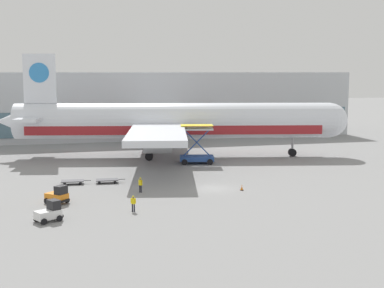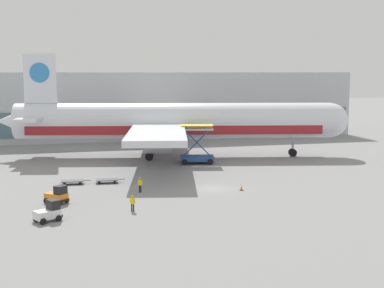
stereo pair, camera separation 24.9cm
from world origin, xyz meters
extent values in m
plane|color=gray|center=(0.00, 0.00, 0.00)|extent=(400.00, 400.00, 0.00)
cube|color=#B2B7BC|center=(0.64, 55.68, 7.00)|extent=(90.00, 18.00, 14.00)
cube|color=slate|center=(0.64, 46.58, 3.85)|extent=(88.20, 0.20, 4.90)
cylinder|color=silver|center=(0.77, 24.87, 6.10)|extent=(52.07, 16.47, 5.80)
cube|color=maroon|center=(0.77, 24.87, 4.79)|extent=(47.98, 15.50, 1.45)
sphere|color=silver|center=(26.20, 19.47, 6.10)|extent=(5.68, 5.68, 5.68)
cone|color=silver|center=(-24.67, 30.27, 6.10)|extent=(7.39, 6.72, 5.51)
cube|color=silver|center=(-20.60, 29.40, 13.00)|extent=(5.18, 1.51, 8.00)
cylinder|color=#3384CC|center=(-20.60, 29.40, 13.96)|extent=(3.24, 1.20, 3.20)
cube|color=silver|center=(-21.61, 29.62, 6.68)|extent=(6.22, 13.46, 0.50)
cube|color=silver|center=(-1.78, 25.41, 5.38)|extent=(17.80, 48.61, 0.90)
cylinder|color=#9EA0A5|center=(-3.87, 15.55, 3.58)|extent=(4.69, 3.61, 2.80)
cylinder|color=#9EA0A5|center=(0.32, 35.27, 3.58)|extent=(4.69, 3.61, 2.80)
cylinder|color=#9EA0A5|center=(20.10, 20.76, 2.65)|extent=(0.36, 0.36, 4.00)
cylinder|color=black|center=(20.10, 20.76, 0.65)|extent=(1.46, 1.15, 1.30)
cylinder|color=#9EA0A5|center=(-3.97, 22.60, 2.65)|extent=(0.36, 0.36, 4.00)
cylinder|color=black|center=(-3.97, 22.60, 0.65)|extent=(1.46, 1.15, 1.30)
cylinder|color=#9EA0A5|center=(-2.64, 28.86, 2.65)|extent=(0.36, 0.36, 4.00)
cylinder|color=black|center=(-2.64, 28.86, 0.65)|extent=(1.46, 1.15, 1.30)
cube|color=#284C99|center=(2.73, 17.98, 0.80)|extent=(5.71, 4.01, 0.70)
cube|color=#B2B2B7|center=(2.73, 17.98, 5.40)|extent=(5.42, 3.81, 0.30)
cube|color=yellow|center=(2.73, 17.98, 5.95)|extent=(5.42, 3.81, 0.08)
cube|color=#284C99|center=(2.73, 17.98, 3.27)|extent=(4.21, 1.04, 4.36)
cube|color=#284C99|center=(2.73, 17.98, 3.27)|extent=(4.21, 1.04, 4.36)
cylinder|color=black|center=(4.95, 19.05, 0.45)|extent=(0.96, 0.54, 0.90)
cylinder|color=black|center=(4.33, 16.11, 0.45)|extent=(0.96, 0.54, 0.90)
cylinder|color=black|center=(1.14, 19.86, 0.45)|extent=(0.96, 0.54, 0.90)
cylinder|color=black|center=(0.51, 16.92, 0.45)|extent=(0.96, 0.54, 0.90)
cube|color=orange|center=(-18.46, -2.84, 0.70)|extent=(2.62, 2.61, 0.80)
cube|color=black|center=(-17.99, -3.30, 1.55)|extent=(1.51, 1.51, 0.90)
cube|color=black|center=(-17.58, -3.70, 0.42)|extent=(1.00, 1.01, 0.24)
cylinder|color=black|center=(-17.39, -2.91, 0.30)|extent=(0.60, 0.59, 0.60)
cylinder|color=black|center=(-18.37, -3.90, 0.30)|extent=(0.60, 0.59, 0.60)
cylinder|color=black|center=(-18.54, -1.78, 0.30)|extent=(0.60, 0.59, 0.60)
cylinder|color=black|center=(-19.52, -2.77, 0.30)|extent=(0.60, 0.59, 0.60)
cube|color=silver|center=(-19.30, -10.02, 0.70)|extent=(2.69, 2.34, 0.80)
cube|color=black|center=(-18.73, -9.70, 1.55)|extent=(1.39, 1.52, 0.90)
cube|color=black|center=(-18.23, -9.42, 0.42)|extent=(0.75, 1.18, 0.24)
cylinder|color=black|center=(-18.94, -9.01, 0.30)|extent=(0.64, 0.50, 0.60)
cylinder|color=black|center=(-18.26, -10.24, 0.30)|extent=(0.64, 0.50, 0.60)
cylinder|color=black|center=(-20.34, -9.80, 0.30)|extent=(0.64, 0.50, 0.60)
cylinder|color=black|center=(-19.66, -11.02, 0.30)|extent=(0.64, 0.50, 0.60)
cube|color=#56565B|center=(-16.49, 6.81, 0.42)|extent=(2.90, 1.70, 0.12)
cube|color=#56565B|center=(-14.64, 6.67, 0.42)|extent=(0.90, 0.15, 0.08)
cylinder|color=black|center=(-15.46, 7.37, 0.18)|extent=(0.37, 0.17, 0.36)
cylinder|color=black|center=(-15.56, 6.10, 0.18)|extent=(0.37, 0.17, 0.36)
cylinder|color=black|center=(-17.42, 7.51, 0.18)|extent=(0.37, 0.17, 0.36)
cylinder|color=black|center=(-17.51, 6.24, 0.18)|extent=(0.37, 0.17, 0.36)
cube|color=#56565B|center=(-12.18, 6.48, 0.42)|extent=(2.90, 1.70, 0.12)
cube|color=#56565B|center=(-10.33, 6.34, 0.42)|extent=(0.90, 0.15, 0.08)
cylinder|color=black|center=(-11.15, 7.04, 0.18)|extent=(0.37, 0.17, 0.36)
cylinder|color=black|center=(-11.25, 5.77, 0.18)|extent=(0.37, 0.17, 0.36)
cylinder|color=black|center=(-13.11, 7.18, 0.18)|extent=(0.37, 0.17, 0.36)
cylinder|color=black|center=(-13.20, 5.91, 0.18)|extent=(0.37, 0.17, 0.36)
cylinder|color=black|center=(-11.02, -8.35, 0.40)|extent=(0.14, 0.14, 0.80)
cylinder|color=black|center=(-10.85, -8.45, 0.40)|extent=(0.14, 0.14, 0.80)
cube|color=yellow|center=(-10.94, -8.40, 1.10)|extent=(0.42, 0.37, 0.60)
cylinder|color=yellow|center=(-11.15, -8.28, 1.13)|extent=(0.09, 0.09, 0.54)
cylinder|color=yellow|center=(-10.73, -8.52, 1.13)|extent=(0.09, 0.09, 0.54)
sphere|color=#846047|center=(-10.94, -8.40, 1.51)|extent=(0.22, 0.22, 0.22)
sphere|color=yellow|center=(-10.94, -8.40, 1.57)|extent=(0.21, 0.21, 0.21)
cylinder|color=black|center=(-8.96, 0.07, 0.43)|extent=(0.14, 0.14, 0.87)
cylinder|color=black|center=(-8.82, -0.08, 0.43)|extent=(0.14, 0.14, 0.87)
cube|color=yellow|center=(-8.89, 0.00, 1.20)|extent=(0.41, 0.41, 0.65)
cylinder|color=yellow|center=(-9.05, 0.17, 1.23)|extent=(0.09, 0.09, 0.59)
cylinder|color=yellow|center=(-8.73, -0.18, 1.23)|extent=(0.09, 0.09, 0.59)
sphere|color=#846047|center=(-8.89, 0.00, 1.64)|extent=(0.24, 0.24, 0.24)
sphere|color=yellow|center=(-8.89, 0.00, 1.70)|extent=(0.22, 0.22, 0.22)
cube|color=black|center=(3.07, -1.78, 0.02)|extent=(0.40, 0.40, 0.04)
cone|color=orange|center=(3.07, -1.78, 0.38)|extent=(0.32, 0.32, 0.68)
cylinder|color=white|center=(3.07, -1.78, 0.42)|extent=(0.19, 0.19, 0.10)
camera|label=1|loc=(-18.28, -61.05, 14.07)|focal=50.00mm
camera|label=2|loc=(-18.04, -61.11, 14.07)|focal=50.00mm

